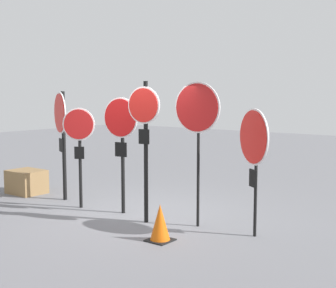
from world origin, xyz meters
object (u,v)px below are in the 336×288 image
object	(u,v)px
stop_sign_2	(121,130)
stop_sign_4	(197,115)
stop_sign_3	(145,127)
traffic_cone_0	(160,223)
stop_sign_1	(79,136)
stop_sign_0	(61,124)
storage_crate	(27,182)
stop_sign_5	(254,143)

from	to	relation	value
stop_sign_2	stop_sign_4	bearing A→B (deg)	-3.41
stop_sign_3	traffic_cone_0	bearing A→B (deg)	-44.28
traffic_cone_0	stop_sign_1	bearing A→B (deg)	165.36
stop_sign_0	stop_sign_1	xyz separation A→B (m)	(0.88, -0.27, -0.20)
stop_sign_2	storage_crate	distance (m)	3.39
stop_sign_2	stop_sign_3	bearing A→B (deg)	-23.17
stop_sign_2	traffic_cone_0	bearing A→B (deg)	-35.49
stop_sign_1	traffic_cone_0	size ratio (longest dim) A/B	3.46
stop_sign_5	traffic_cone_0	bearing A→B (deg)	-99.94
stop_sign_0	traffic_cone_0	size ratio (longest dim) A/B	4.02
stop_sign_0	stop_sign_5	bearing A→B (deg)	27.33
stop_sign_0	stop_sign_3	xyz separation A→B (m)	(2.66, -0.29, 0.07)
stop_sign_0	stop_sign_3	world-z (taller)	stop_sign_3
stop_sign_3	stop_sign_4	distance (m)	1.00
stop_sign_2	traffic_cone_0	world-z (taller)	stop_sign_2
stop_sign_1	traffic_cone_0	distance (m)	3.01
stop_sign_3	stop_sign_5	world-z (taller)	stop_sign_3
stop_sign_5	traffic_cone_0	distance (m)	1.99
stop_sign_1	stop_sign_4	distance (m)	2.76
storage_crate	stop_sign_3	bearing A→B (deg)	-3.30
stop_sign_0	stop_sign_5	world-z (taller)	stop_sign_0
stop_sign_3	storage_crate	size ratio (longest dim) A/B	3.13
stop_sign_2	stop_sign_5	distance (m)	2.77
stop_sign_5	storage_crate	world-z (taller)	stop_sign_5
stop_sign_0	traffic_cone_0	bearing A→B (deg)	10.36
stop_sign_1	storage_crate	distance (m)	2.45
stop_sign_5	storage_crate	distance (m)	6.00
stop_sign_0	stop_sign_2	distance (m)	1.87
stop_sign_0	stop_sign_4	size ratio (longest dim) A/B	0.94
stop_sign_3	stop_sign_5	size ratio (longest dim) A/B	1.22
stop_sign_3	stop_sign_4	world-z (taller)	stop_sign_3
stop_sign_4	stop_sign_5	bearing A→B (deg)	1.06
stop_sign_4	stop_sign_3	bearing A→B (deg)	-163.15
stop_sign_0	storage_crate	world-z (taller)	stop_sign_0
stop_sign_2	stop_sign_3	distance (m)	0.83
stop_sign_1	stop_sign_3	distance (m)	1.80
traffic_cone_0	stop_sign_5	bearing A→B (deg)	45.98
stop_sign_4	stop_sign_1	bearing A→B (deg)	-176.94
stop_sign_1	stop_sign_2	bearing A→B (deg)	-22.03
stop_sign_4	stop_sign_5	size ratio (longest dim) A/B	1.21
stop_sign_2	storage_crate	bearing A→B (deg)	172.62
stop_sign_1	stop_sign_4	xyz separation A→B (m)	(2.69, 0.32, 0.49)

